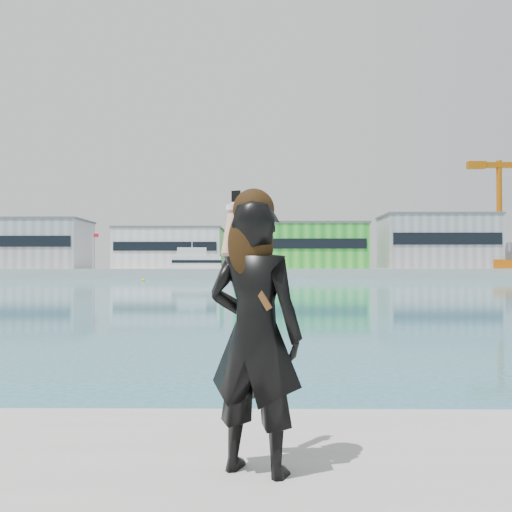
# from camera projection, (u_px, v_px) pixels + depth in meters

# --- Properties ---
(far_quay) EXTENTS (320.00, 40.00, 2.00)m
(far_quay) POSITION_uv_depth(u_px,v_px,m) (265.00, 273.00, 134.36)
(far_quay) COLOR #9E9E99
(far_quay) RESTS_ON ground
(warehouse_grey_left) EXTENTS (26.52, 16.36, 11.50)m
(warehouse_grey_left) POSITION_uv_depth(u_px,v_px,m) (30.00, 244.00, 133.11)
(warehouse_grey_left) COLOR gray
(warehouse_grey_left) RESTS_ON far_quay
(warehouse_white) EXTENTS (24.48, 15.35, 9.50)m
(warehouse_white) POSITION_uv_depth(u_px,v_px,m) (170.00, 248.00, 132.72)
(warehouse_white) COLOR silver
(warehouse_white) RESTS_ON far_quay
(warehouse_green) EXTENTS (30.60, 16.36, 10.50)m
(warehouse_green) POSITION_uv_depth(u_px,v_px,m) (299.00, 246.00, 132.39)
(warehouse_green) COLOR green
(warehouse_green) RESTS_ON far_quay
(warehouse_grey_right) EXTENTS (25.50, 15.35, 12.50)m
(warehouse_grey_right) POSITION_uv_depth(u_px,v_px,m) (437.00, 242.00, 132.04)
(warehouse_grey_right) COLOR gray
(warehouse_grey_right) RESTS_ON far_quay
(dock_crane) EXTENTS (23.00, 4.00, 24.00)m
(dock_crane) POSITION_uv_depth(u_px,v_px,m) (505.00, 210.00, 126.06)
(dock_crane) COLOR #C65F0B
(dock_crane) RESTS_ON far_quay
(flagpole_left) EXTENTS (1.28, 0.16, 8.00)m
(flagpole_left) POSITION_uv_depth(u_px,v_px,m) (93.00, 248.00, 125.91)
(flagpole_left) COLOR silver
(flagpole_left) RESTS_ON far_quay
(flagpole_right) EXTENTS (1.28, 0.16, 8.00)m
(flagpole_right) POSITION_uv_depth(u_px,v_px,m) (365.00, 248.00, 125.23)
(flagpole_right) COLOR silver
(flagpole_right) RESTS_ON far_quay
(motor_yacht) EXTENTS (18.48, 6.82, 8.43)m
(motor_yacht) POSITION_uv_depth(u_px,v_px,m) (199.00, 267.00, 119.44)
(motor_yacht) COLOR silver
(motor_yacht) RESTS_ON ground
(buoy_near) EXTENTS (0.50, 0.50, 0.50)m
(buoy_near) POSITION_uv_depth(u_px,v_px,m) (279.00, 285.00, 72.54)
(buoy_near) COLOR yellow
(buoy_near) RESTS_ON ground
(buoy_far) EXTENTS (0.50, 0.50, 0.50)m
(buoy_far) POSITION_uv_depth(u_px,v_px,m) (230.00, 280.00, 103.48)
(buoy_far) COLOR yellow
(buoy_far) RESTS_ON ground
(buoy_extra) EXTENTS (0.50, 0.50, 0.50)m
(buoy_extra) POSITION_uv_depth(u_px,v_px,m) (143.00, 281.00, 93.09)
(buoy_extra) COLOR yellow
(buoy_extra) RESTS_ON ground
(woman) EXTENTS (0.76, 0.64, 1.88)m
(woman) POSITION_uv_depth(u_px,v_px,m) (254.00, 327.00, 3.73)
(woman) COLOR black
(woman) RESTS_ON near_quay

